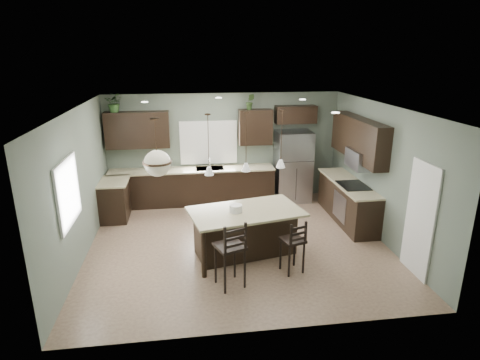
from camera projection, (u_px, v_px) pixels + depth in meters
name	position (u px, v px, depth m)	size (l,w,h in m)	color
ground	(238.00, 243.00, 8.31)	(6.00, 6.00, 0.00)	#9E8466
pantry_door	(420.00, 220.00, 6.92)	(0.04, 0.82, 2.04)	white
window_back	(209.00, 142.00, 10.36)	(1.35, 0.02, 1.00)	white
window_left	(67.00, 192.00, 6.69)	(0.02, 1.10, 1.00)	white
left_return_cabs	(115.00, 201.00, 9.42)	(0.60, 0.90, 0.90)	black
left_return_countertop	(114.00, 182.00, 9.28)	(0.66, 0.96, 0.04)	#BAB28C
back_lower_cabs	(193.00, 187.00, 10.37)	(4.20, 0.60, 0.90)	black
back_countertop	(192.00, 170.00, 10.21)	(4.20, 0.66, 0.04)	#BAB28C
sink_inset	(210.00, 168.00, 10.26)	(0.70, 0.45, 0.01)	gray
faucet	(210.00, 163.00, 10.19)	(0.02, 0.02, 0.28)	silver
back_upper_left	(138.00, 130.00, 9.86)	(1.55, 0.34, 0.90)	black
back_upper_right	(255.00, 127.00, 10.25)	(0.85, 0.34, 0.90)	black
fridge_header	(296.00, 114.00, 10.29)	(1.05, 0.34, 0.45)	black
right_lower_cabs	(347.00, 202.00, 9.35)	(0.60, 2.35, 0.90)	black
right_countertop	(348.00, 183.00, 9.20)	(0.66, 2.35, 0.04)	#BAB28C
cooktop	(353.00, 185.00, 8.94)	(0.58, 0.75, 0.02)	black
wall_oven_front	(339.00, 207.00, 9.05)	(0.01, 0.72, 0.60)	gray
right_upper_cabs	(359.00, 138.00, 8.91)	(0.34, 2.35, 0.90)	black
microwave	(360.00, 159.00, 8.76)	(0.40, 0.75, 0.40)	gray
refrigerator	(293.00, 166.00, 10.49)	(0.90, 0.74, 1.85)	#9B9BA3
kitchen_island	(246.00, 233.00, 7.73)	(2.09, 1.19, 0.92)	black
serving_dish	(236.00, 208.00, 7.50)	(0.24, 0.24, 0.14)	white
bar_stool_left	(230.00, 253.00, 6.64)	(0.45, 0.45, 1.21)	black
bar_stool_right	(292.00, 246.00, 7.11)	(0.38, 0.38, 1.02)	black
pendant_left	(208.00, 145.00, 6.95)	(0.17, 0.17, 1.10)	silver
pendant_center	(246.00, 142.00, 7.18)	(0.17, 0.17, 1.10)	white
pendant_right	(281.00, 139.00, 7.40)	(0.17, 0.17, 1.10)	white
chandelier	(156.00, 148.00, 6.47)	(0.48, 0.48, 0.97)	beige
plant_back_left	(114.00, 103.00, 9.56)	(0.42, 0.36, 0.46)	#2A4D21
plant_back_right	(250.00, 102.00, 10.00)	(0.22, 0.18, 0.40)	#2E4920
room_shell	(238.00, 165.00, 7.79)	(6.00, 6.00, 6.00)	slate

